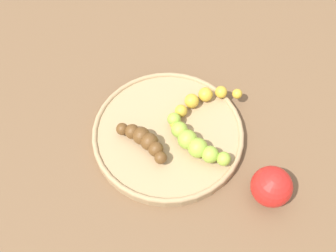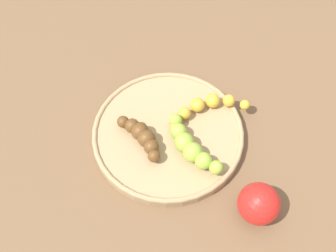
% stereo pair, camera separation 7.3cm
% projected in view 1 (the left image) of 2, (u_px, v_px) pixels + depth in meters
% --- Properties ---
extents(ground_plane, '(2.40, 2.40, 0.00)m').
position_uv_depth(ground_plane, '(168.00, 136.00, 0.76)').
color(ground_plane, brown).
extents(fruit_bowl, '(0.29, 0.29, 0.02)m').
position_uv_depth(fruit_bowl, '(168.00, 133.00, 0.75)').
color(fruit_bowl, '#A08259').
rests_on(fruit_bowl, ground_plane).
extents(banana_overripe, '(0.11, 0.06, 0.03)m').
position_uv_depth(banana_overripe, '(144.00, 140.00, 0.72)').
color(banana_overripe, '#593819').
rests_on(banana_overripe, fruit_bowl).
extents(banana_green, '(0.14, 0.06, 0.04)m').
position_uv_depth(banana_green, '(194.00, 142.00, 0.71)').
color(banana_green, '#8CAD38').
rests_on(banana_green, fruit_bowl).
extents(banana_spotted, '(0.06, 0.16, 0.03)m').
position_uv_depth(banana_spotted, '(201.00, 101.00, 0.77)').
color(banana_spotted, gold).
rests_on(banana_spotted, fruit_bowl).
extents(apple_red, '(0.07, 0.07, 0.07)m').
position_uv_depth(apple_red, '(271.00, 187.00, 0.67)').
color(apple_red, red).
rests_on(apple_red, ground_plane).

